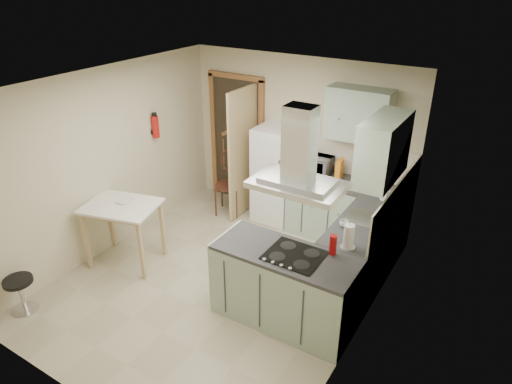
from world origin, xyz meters
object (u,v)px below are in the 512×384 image
Objects in this scene: bentwood_chair at (229,186)px; peninsula at (285,287)px; drop_leaf_table at (125,234)px; stool at (22,295)px; fridge at (277,175)px; microwave at (315,164)px; extractor_hood at (298,185)px.

peninsula is at bearing -60.15° from bentwood_chair.
drop_leaf_table is 0.96× the size of bentwood_chair.
peninsula reaches higher than stool.
fridge is 1.56× the size of bentwood_chair.
microwave reaches higher than stool.
extractor_hood is (0.10, 0.00, 1.27)m from peninsula.
peninsula is 1.61× the size of bentwood_chair.
drop_leaf_table is at bearing -177.45° from peninsula.
microwave is (-0.63, 2.04, 0.58)m from peninsula.
fridge is 2.57m from extractor_hood.
microwave reaches higher than bentwood_chair.
fridge reaches higher than peninsula.
stool is (-0.30, -1.35, -0.21)m from drop_leaf_table.
peninsula is at bearing 180.00° from extractor_hood.
extractor_hood reaches higher than bentwood_chair.
microwave is (1.72, 2.15, 0.60)m from drop_leaf_table.
fridge reaches higher than stool.
fridge is 3.75m from stool.
peninsula is 3.53× the size of stool.
extractor_hood reaches higher than peninsula.
peninsula is 1.27m from extractor_hood.
bentwood_chair is at bearing -168.12° from microwave.
microwave is at bearing -5.63° from bentwood_chair.
fridge is 0.66m from microwave.
extractor_hood is at bearing -71.38° from microwave.
bentwood_chair is at bearing 139.77° from extractor_hood.
fridge is at bearing -174.78° from microwave.
peninsula is 3.03m from stool.
drop_leaf_table is 2.09× the size of stool.
drop_leaf_table is at bearing -129.61° from microwave.
bentwood_chair is at bearing 63.40° from drop_leaf_table.
extractor_hood is at bearing -58.74° from bentwood_chair.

